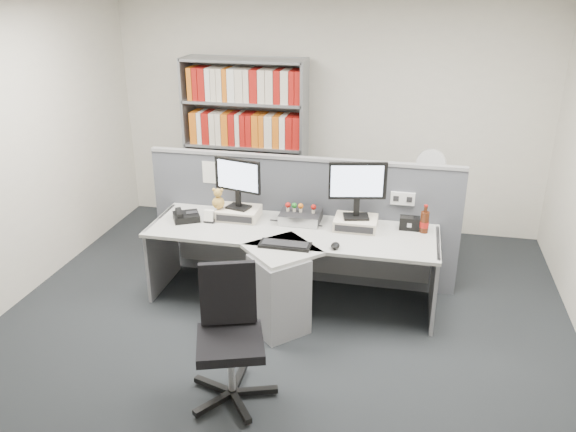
% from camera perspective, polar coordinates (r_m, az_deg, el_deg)
% --- Properties ---
extents(ground, '(5.50, 5.50, 0.00)m').
position_cam_1_polar(ground, '(4.88, -1.69, -12.94)').
color(ground, '#26292C').
rests_on(ground, ground).
extents(room_shell, '(5.04, 5.54, 2.72)m').
position_cam_1_polar(room_shell, '(4.11, -1.97, 7.88)').
color(room_shell, silver).
rests_on(room_shell, ground).
extents(partition, '(3.00, 0.08, 1.27)m').
position_cam_1_polar(partition, '(5.63, 1.36, -0.29)').
color(partition, '#51545C').
rests_on(partition, ground).
extents(desk, '(2.60, 1.20, 0.72)m').
position_cam_1_polar(desk, '(5.13, -0.13, -5.02)').
color(desk, '#AEAEA7').
rests_on(desk, ground).
extents(monitor_riser_left, '(0.38, 0.31, 0.10)m').
position_cam_1_polar(monitor_riser_left, '(5.47, -4.86, 0.29)').
color(monitor_riser_left, beige).
rests_on(monitor_riser_left, desk).
extents(monitor_riser_right, '(0.38, 0.31, 0.10)m').
position_cam_1_polar(monitor_riser_right, '(5.27, 6.66, -0.68)').
color(monitor_riser_right, beige).
rests_on(monitor_riser_right, desk).
extents(monitor_left, '(0.46, 0.20, 0.48)m').
position_cam_1_polar(monitor_left, '(5.35, -4.97, 3.62)').
color(monitor_left, black).
rests_on(monitor_left, monitor_riser_left).
extents(monitor_right, '(0.51, 0.21, 0.52)m').
position_cam_1_polar(monitor_right, '(5.14, 6.84, 3.02)').
color(monitor_right, black).
rests_on(monitor_right, monitor_riser_right).
extents(desktop_pc, '(0.37, 0.33, 0.10)m').
position_cam_1_polar(desktop_pc, '(5.38, 1.27, -0.03)').
color(desktop_pc, black).
rests_on(desktop_pc, desk).
extents(figurines, '(0.29, 0.05, 0.09)m').
position_cam_1_polar(figurines, '(5.33, 1.09, 0.92)').
color(figurines, beige).
rests_on(figurines, desktop_pc).
extents(keyboard, '(0.44, 0.17, 0.03)m').
position_cam_1_polar(keyboard, '(4.89, -0.29, -2.84)').
color(keyboard, black).
rests_on(keyboard, desk).
extents(mouse, '(0.07, 0.12, 0.04)m').
position_cam_1_polar(mouse, '(4.87, 4.67, -2.93)').
color(mouse, black).
rests_on(mouse, desk).
extents(desk_phone, '(0.31, 0.30, 0.10)m').
position_cam_1_polar(desk_phone, '(5.49, -10.02, -0.03)').
color(desk_phone, black).
rests_on(desk_phone, desk).
extents(desk_calendar, '(0.10, 0.07, 0.12)m').
position_cam_1_polar(desk_calendar, '(5.40, -7.74, -0.10)').
color(desk_calendar, black).
rests_on(desk_calendar, desk).
extents(plush_toy, '(0.12, 0.12, 0.20)m').
position_cam_1_polar(plush_toy, '(5.43, -6.87, 1.57)').
color(plush_toy, '#B38A3B').
rests_on(plush_toy, monitor_riser_left).
extents(speaker, '(0.18, 0.10, 0.12)m').
position_cam_1_polar(speaker, '(5.31, 11.85, -0.69)').
color(speaker, black).
rests_on(speaker, desk).
extents(cola_bottle, '(0.08, 0.08, 0.26)m').
position_cam_1_polar(cola_bottle, '(5.27, 13.26, -0.59)').
color(cola_bottle, '#3F190A').
rests_on(cola_bottle, desk).
extents(shelving_unit, '(1.41, 0.40, 2.00)m').
position_cam_1_polar(shelving_unit, '(6.83, -4.16, 6.67)').
color(shelving_unit, gray).
rests_on(shelving_unit, ground).
extents(filing_cabinet, '(0.45, 0.61, 0.70)m').
position_cam_1_polar(filing_cabinet, '(6.35, 13.31, -1.13)').
color(filing_cabinet, gray).
rests_on(filing_cabinet, ground).
extents(desk_fan, '(0.31, 0.18, 0.51)m').
position_cam_1_polar(desk_fan, '(6.12, 13.86, 4.65)').
color(desk_fan, white).
rests_on(desk_fan, filing_cabinet).
extents(office_chair, '(0.64, 0.62, 0.97)m').
position_cam_1_polar(office_chair, '(4.18, -5.75, -11.20)').
color(office_chair, silver).
rests_on(office_chair, ground).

